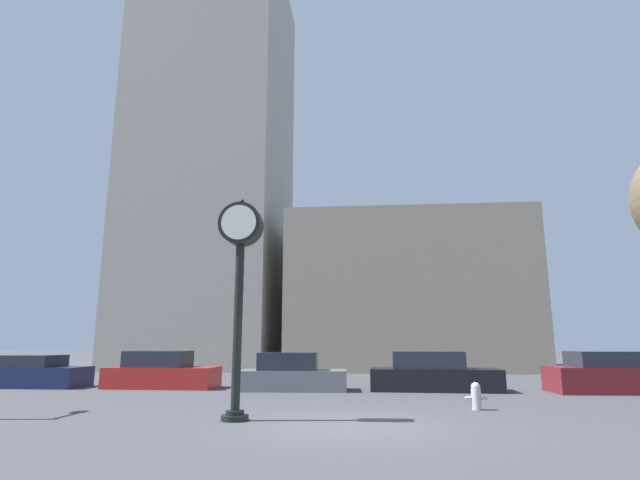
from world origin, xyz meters
TOP-DOWN VIEW (x-y plane):
  - ground_plane at (0.00, 0.00)m, footprint 200.00×200.00m
  - building_tall_tower at (-10.73, 24.00)m, footprint 10.13×12.00m
  - building_storefront_row at (3.15, 24.00)m, footprint 15.20×12.00m
  - street_clock at (-2.57, 0.45)m, footprint 1.02×0.62m
  - car_navy at (-12.65, 8.12)m, footprint 3.91×1.83m
  - car_red at (-7.51, 8.22)m, footprint 4.19×1.82m
  - car_grey at (-2.34, 7.75)m, footprint 3.96×1.98m
  - car_black at (2.80, 8.01)m, footprint 4.69×1.92m
  - car_maroon at (9.01, 7.73)m, footprint 4.54×1.96m
  - fire_hydrant_near at (3.22, 2.79)m, footprint 0.57×0.25m

SIDE VIEW (x-z plane):
  - ground_plane at x=0.00m, z-range 0.00..0.00m
  - fire_hydrant_near at x=3.22m, z-range 0.00..0.70m
  - car_navy at x=-12.65m, z-range -0.09..1.14m
  - car_grey at x=-2.34m, z-range -0.12..1.24m
  - car_red at x=-7.51m, z-range -0.11..1.28m
  - car_black at x=2.80m, z-range -0.11..1.28m
  - car_maroon at x=9.01m, z-range -0.11..1.30m
  - street_clock at x=-2.57m, z-range 1.04..6.18m
  - building_storefront_row at x=3.15m, z-range 0.00..9.79m
  - building_tall_tower at x=-10.73m, z-range 0.00..30.77m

